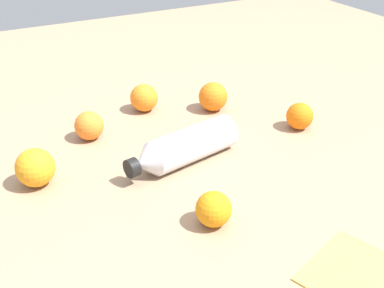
{
  "coord_description": "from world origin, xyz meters",
  "views": [
    {
      "loc": [
        0.74,
        -0.45,
        0.53
      ],
      "look_at": [
        -0.04,
        -0.03,
        0.04
      ],
      "focal_mm": 46.4,
      "sensor_mm": 36.0,
      "label": 1
    }
  ],
  "objects_px": {
    "folded_napkin": "(365,278)",
    "orange_4": "(35,168)",
    "water_bottle": "(183,147)",
    "orange_1": "(214,209)",
    "orange_0": "(144,98)",
    "orange_5": "(89,126)",
    "orange_3": "(213,97)",
    "orange_2": "(300,116)"
  },
  "relations": [
    {
      "from": "orange_3",
      "to": "folded_napkin",
      "type": "height_order",
      "value": "orange_3"
    },
    {
      "from": "water_bottle",
      "to": "orange_0",
      "type": "xyz_separation_m",
      "value": [
        -0.27,
        0.03,
        -0.0
      ]
    },
    {
      "from": "orange_1",
      "to": "folded_napkin",
      "type": "relative_size",
      "value": 0.39
    },
    {
      "from": "orange_1",
      "to": "orange_3",
      "type": "xyz_separation_m",
      "value": [
        -0.4,
        0.23,
        0.01
      ]
    },
    {
      "from": "orange_4",
      "to": "orange_5",
      "type": "distance_m",
      "value": 0.2
    },
    {
      "from": "orange_3",
      "to": "orange_5",
      "type": "relative_size",
      "value": 1.11
    },
    {
      "from": "orange_0",
      "to": "orange_5",
      "type": "xyz_separation_m",
      "value": [
        0.08,
        -0.17,
        -0.0
      ]
    },
    {
      "from": "orange_2",
      "to": "orange_3",
      "type": "distance_m",
      "value": 0.22
    },
    {
      "from": "orange_3",
      "to": "orange_4",
      "type": "distance_m",
      "value": 0.48
    },
    {
      "from": "orange_0",
      "to": "orange_4",
      "type": "relative_size",
      "value": 0.92
    },
    {
      "from": "orange_1",
      "to": "orange_5",
      "type": "bearing_deg",
      "value": -167.28
    },
    {
      "from": "orange_2",
      "to": "folded_napkin",
      "type": "distance_m",
      "value": 0.49
    },
    {
      "from": "orange_1",
      "to": "orange_3",
      "type": "relative_size",
      "value": 0.86
    },
    {
      "from": "orange_0",
      "to": "orange_2",
      "type": "distance_m",
      "value": 0.38
    },
    {
      "from": "orange_5",
      "to": "folded_napkin",
      "type": "distance_m",
      "value": 0.65
    },
    {
      "from": "water_bottle",
      "to": "orange_3",
      "type": "distance_m",
      "value": 0.26
    },
    {
      "from": "folded_napkin",
      "to": "orange_4",
      "type": "bearing_deg",
      "value": -142.67
    },
    {
      "from": "orange_0",
      "to": "orange_1",
      "type": "height_order",
      "value": "orange_0"
    },
    {
      "from": "orange_2",
      "to": "orange_4",
      "type": "distance_m",
      "value": 0.59
    },
    {
      "from": "orange_1",
      "to": "orange_2",
      "type": "xyz_separation_m",
      "value": [
        -0.22,
        0.36,
        0.0
      ]
    },
    {
      "from": "orange_0",
      "to": "orange_3",
      "type": "bearing_deg",
      "value": 62.94
    },
    {
      "from": "orange_2",
      "to": "orange_5",
      "type": "height_order",
      "value": "orange_5"
    },
    {
      "from": "orange_3",
      "to": "folded_napkin",
      "type": "xyz_separation_m",
      "value": [
        0.62,
        -0.1,
        -0.03
      ]
    },
    {
      "from": "water_bottle",
      "to": "orange_2",
      "type": "distance_m",
      "value": 0.31
    },
    {
      "from": "orange_4",
      "to": "orange_5",
      "type": "relative_size",
      "value": 1.16
    },
    {
      "from": "orange_5",
      "to": "orange_3",
      "type": "bearing_deg",
      "value": 90.29
    },
    {
      "from": "orange_0",
      "to": "orange_5",
      "type": "bearing_deg",
      "value": -64.45
    },
    {
      "from": "folded_napkin",
      "to": "orange_1",
      "type": "bearing_deg",
      "value": -148.85
    },
    {
      "from": "orange_4",
      "to": "orange_2",
      "type": "bearing_deg",
      "value": 85.34
    },
    {
      "from": "orange_0",
      "to": "folded_napkin",
      "type": "bearing_deg",
      "value": 4.51
    },
    {
      "from": "orange_0",
      "to": "orange_5",
      "type": "distance_m",
      "value": 0.18
    },
    {
      "from": "orange_2",
      "to": "folded_napkin",
      "type": "height_order",
      "value": "orange_2"
    },
    {
      "from": "water_bottle",
      "to": "orange_3",
      "type": "bearing_deg",
      "value": -144.64
    },
    {
      "from": "water_bottle",
      "to": "folded_napkin",
      "type": "distance_m",
      "value": 0.43
    },
    {
      "from": "orange_3",
      "to": "orange_5",
      "type": "distance_m",
      "value": 0.32
    },
    {
      "from": "orange_1",
      "to": "water_bottle",
      "type": "bearing_deg",
      "value": 166.7
    },
    {
      "from": "orange_1",
      "to": "orange_4",
      "type": "relative_size",
      "value": 0.83
    },
    {
      "from": "water_bottle",
      "to": "orange_1",
      "type": "distance_m",
      "value": 0.21
    },
    {
      "from": "orange_0",
      "to": "orange_1",
      "type": "xyz_separation_m",
      "value": [
        0.47,
        -0.08,
        -0.0
      ]
    },
    {
      "from": "orange_0",
      "to": "folded_napkin",
      "type": "distance_m",
      "value": 0.7
    },
    {
      "from": "orange_1",
      "to": "orange_2",
      "type": "height_order",
      "value": "same"
    },
    {
      "from": "orange_5",
      "to": "water_bottle",
      "type": "bearing_deg",
      "value": 35.72
    }
  ]
}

